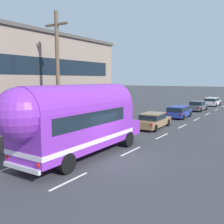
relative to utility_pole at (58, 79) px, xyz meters
The scene contains 9 objects.
ground_plane 6.10m from the utility_pole, ahead, with size 300.00×300.00×0.00m, color #38383D.
lane_markings 13.56m from the utility_pole, 82.81° to the left, with size 3.81×80.00×0.01m.
roadside_building 6.64m from the utility_pole, 166.55° to the left, with size 8.78×16.25×7.84m.
utility_pole is the anchor object (origin of this frame).
painted_bus 3.36m from the utility_pole, 25.62° to the right, with size 2.63×10.35×4.12m.
car_lead 10.61m from the utility_pole, 77.45° to the left, with size 2.09×4.82×1.37m.
car_second 17.54m from the utility_pole, 82.89° to the left, with size 2.10×4.40×1.37m.
car_third 25.46m from the utility_pole, 85.14° to the left, with size 1.98×4.49×1.37m.
car_fourth 33.52m from the utility_pole, 85.87° to the left, with size 2.02×4.61×1.37m.
Camera 1 is at (7.39, -11.59, 4.42)m, focal length 41.35 mm.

